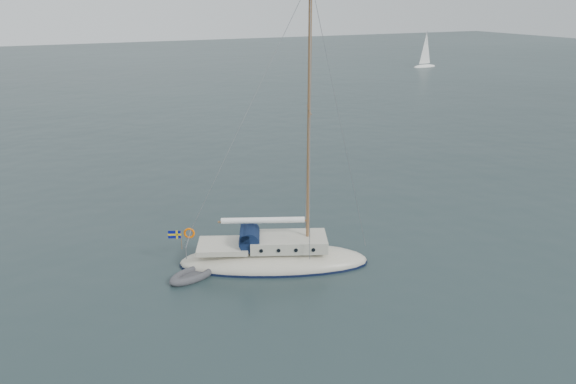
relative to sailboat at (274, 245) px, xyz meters
name	(u,v)px	position (x,y,z in m)	size (l,w,h in m)	color
ground	(310,265)	(1.57, -0.88, -1.07)	(300.00, 300.00, 0.00)	black
sailboat	(274,245)	(0.00, 0.00, 0.00)	(9.92, 2.97, 14.12)	beige
dinghy	(193,275)	(-4.10, 0.34, -0.91)	(2.56, 1.16, 0.37)	#49494E
distant_yacht_b	(426,51)	(59.42, 63.63, 1.96)	(5.35, 2.85, 7.09)	white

